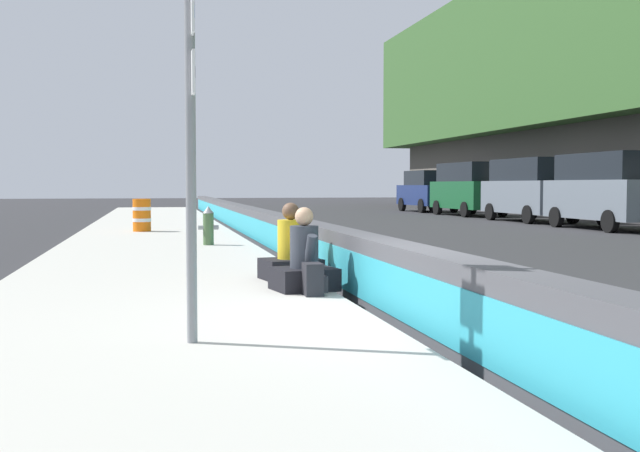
{
  "coord_description": "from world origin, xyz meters",
  "views": [
    {
      "loc": [
        -7.68,
        2.68,
        1.5
      ],
      "look_at": [
        4.94,
        -0.02,
        0.81
      ],
      "focal_mm": 43.34,
      "sensor_mm": 36.0,
      "label": 1
    }
  ],
  "objects_px": {
    "parked_car_midline": "(531,188)",
    "parked_car_farther": "(428,190)",
    "route_sign_post": "(191,99)",
    "seated_person_foreground": "(304,264)",
    "construction_barrel": "(142,215)",
    "parked_car_fourth": "(608,189)",
    "fire_hydrant": "(208,225)",
    "seated_person_middle": "(291,255)",
    "parked_car_far": "(469,188)",
    "backpack": "(314,280)"
  },
  "relations": [
    {
      "from": "route_sign_post",
      "to": "parked_car_midline",
      "type": "relative_size",
      "value": 0.7
    },
    {
      "from": "construction_barrel",
      "to": "parked_car_farther",
      "type": "height_order",
      "value": "parked_car_farther"
    },
    {
      "from": "seated_person_foreground",
      "to": "parked_car_far",
      "type": "xyz_separation_m",
      "value": [
        25.21,
        -13.0,
        0.88
      ]
    },
    {
      "from": "fire_hydrant",
      "to": "seated_person_middle",
      "type": "distance_m",
      "value": 6.71
    },
    {
      "from": "backpack",
      "to": "route_sign_post",
      "type": "bearing_deg",
      "value": 148.11
    },
    {
      "from": "seated_person_foreground",
      "to": "fire_hydrant",
      "type": "bearing_deg",
      "value": 5.13
    },
    {
      "from": "parked_car_fourth",
      "to": "parked_car_far",
      "type": "bearing_deg",
      "value": -0.17
    },
    {
      "from": "backpack",
      "to": "parked_car_fourth",
      "type": "xyz_separation_m",
      "value": [
        13.98,
        -12.94,
        1.02
      ]
    },
    {
      "from": "backpack",
      "to": "parked_car_far",
      "type": "height_order",
      "value": "parked_car_far"
    },
    {
      "from": "seated_person_foreground",
      "to": "parked_car_fourth",
      "type": "distance_m",
      "value": 18.72
    },
    {
      "from": "seated_person_middle",
      "to": "parked_car_farther",
      "type": "xyz_separation_m",
      "value": [
        29.68,
        -12.91,
        0.7
      ]
    },
    {
      "from": "seated_person_middle",
      "to": "construction_barrel",
      "type": "bearing_deg",
      "value": 10.58
    },
    {
      "from": "backpack",
      "to": "seated_person_middle",
      "type": "bearing_deg",
      "value": -0.08
    },
    {
      "from": "parked_car_midline",
      "to": "seated_person_foreground",
      "type": "bearing_deg",
      "value": 145.6
    },
    {
      "from": "construction_barrel",
      "to": "parked_car_fourth",
      "type": "bearing_deg",
      "value": -89.66
    },
    {
      "from": "fire_hydrant",
      "to": "parked_car_fourth",
      "type": "relative_size",
      "value": 0.17
    },
    {
      "from": "fire_hydrant",
      "to": "construction_barrel",
      "type": "relative_size",
      "value": 0.93
    },
    {
      "from": "parked_car_midline",
      "to": "parked_car_farther",
      "type": "xyz_separation_m",
      "value": [
        11.82,
        0.09,
        -0.17
      ]
    },
    {
      "from": "seated_person_middle",
      "to": "parked_car_fourth",
      "type": "bearing_deg",
      "value": -46.41
    },
    {
      "from": "parked_car_far",
      "to": "construction_barrel",
      "type": "bearing_deg",
      "value": 127.76
    },
    {
      "from": "seated_person_foreground",
      "to": "parked_car_midline",
      "type": "height_order",
      "value": "parked_car_midline"
    },
    {
      "from": "parked_car_midline",
      "to": "parked_car_far",
      "type": "xyz_separation_m",
      "value": [
        6.18,
        0.02,
        0.0
      ]
    },
    {
      "from": "fire_hydrant",
      "to": "parked_car_fourth",
      "type": "xyz_separation_m",
      "value": [
        5.65,
        -13.67,
        0.77
      ]
    },
    {
      "from": "parked_car_far",
      "to": "parked_car_farther",
      "type": "distance_m",
      "value": 5.64
    },
    {
      "from": "construction_barrel",
      "to": "parked_car_farther",
      "type": "xyz_separation_m",
      "value": [
        17.45,
        -15.19,
        0.56
      ]
    },
    {
      "from": "route_sign_post",
      "to": "construction_barrel",
      "type": "xyz_separation_m",
      "value": [
        16.45,
        0.69,
        -1.61
      ]
    },
    {
      "from": "seated_person_foreground",
      "to": "parked_car_fourth",
      "type": "bearing_deg",
      "value": -43.89
    },
    {
      "from": "parked_car_farther",
      "to": "seated_person_middle",
      "type": "bearing_deg",
      "value": 156.5
    },
    {
      "from": "route_sign_post",
      "to": "parked_car_farther",
      "type": "height_order",
      "value": "route_sign_post"
    },
    {
      "from": "seated_person_foreground",
      "to": "backpack",
      "type": "bearing_deg",
      "value": -177.44
    },
    {
      "from": "seated_person_middle",
      "to": "parked_car_fourth",
      "type": "xyz_separation_m",
      "value": [
        12.32,
        -12.94,
        0.87
      ]
    },
    {
      "from": "construction_barrel",
      "to": "parked_car_fourth",
      "type": "relative_size",
      "value": 0.19
    },
    {
      "from": "parked_car_fourth",
      "to": "seated_person_foreground",
      "type": "bearing_deg",
      "value": 136.11
    },
    {
      "from": "backpack",
      "to": "parked_car_farther",
      "type": "height_order",
      "value": "parked_car_farther"
    },
    {
      "from": "route_sign_post",
      "to": "seated_person_foreground",
      "type": "relative_size",
      "value": 3.35
    },
    {
      "from": "fire_hydrant",
      "to": "seated_person_foreground",
      "type": "relative_size",
      "value": 0.82
    },
    {
      "from": "route_sign_post",
      "to": "fire_hydrant",
      "type": "distance_m",
      "value": 11.05
    },
    {
      "from": "parked_car_fourth",
      "to": "seated_person_middle",
      "type": "bearing_deg",
      "value": 133.59
    },
    {
      "from": "construction_barrel",
      "to": "parked_car_midline",
      "type": "relative_size",
      "value": 0.18
    },
    {
      "from": "seated_person_middle",
      "to": "construction_barrel",
      "type": "height_order",
      "value": "seated_person_middle"
    },
    {
      "from": "fire_hydrant",
      "to": "parked_car_midline",
      "type": "relative_size",
      "value": 0.17
    },
    {
      "from": "parked_car_midline",
      "to": "parked_car_far",
      "type": "bearing_deg",
      "value": 0.23
    },
    {
      "from": "fire_hydrant",
      "to": "backpack",
      "type": "bearing_deg",
      "value": -175.03
    },
    {
      "from": "parked_car_far",
      "to": "backpack",
      "type": "bearing_deg",
      "value": 153.21
    },
    {
      "from": "seated_person_foreground",
      "to": "parked_car_farther",
      "type": "xyz_separation_m",
      "value": [
        30.84,
        -12.93,
        0.71
      ]
    },
    {
      "from": "fire_hydrant",
      "to": "seated_person_middle",
      "type": "xyz_separation_m",
      "value": [
        -6.67,
        -0.73,
        -0.1
      ]
    },
    {
      "from": "parked_car_fourth",
      "to": "parked_car_far",
      "type": "relative_size",
      "value": 0.99
    },
    {
      "from": "route_sign_post",
      "to": "seated_person_middle",
      "type": "height_order",
      "value": "route_sign_post"
    },
    {
      "from": "fire_hydrant",
      "to": "construction_barrel",
      "type": "bearing_deg",
      "value": 15.64
    },
    {
      "from": "construction_barrel",
      "to": "fire_hydrant",
      "type": "bearing_deg",
      "value": -164.36
    }
  ]
}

